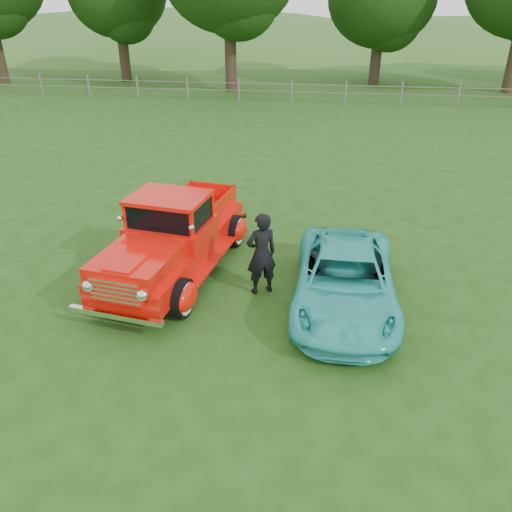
# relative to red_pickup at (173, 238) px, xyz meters

# --- Properties ---
(ground) EXTENTS (140.00, 140.00, 0.00)m
(ground) POSITION_rel_red_pickup_xyz_m (0.93, -2.13, -0.80)
(ground) COLOR #224512
(ground) RESTS_ON ground
(distant_hills) EXTENTS (116.00, 60.00, 18.00)m
(distant_hills) POSITION_rel_red_pickup_xyz_m (-3.16, 57.33, -5.34)
(distant_hills) COLOR #2C5D22
(distant_hills) RESTS_ON ground
(fence_line) EXTENTS (48.00, 0.12, 1.20)m
(fence_line) POSITION_rel_red_pickup_xyz_m (0.93, 19.87, -0.19)
(fence_line) COLOR #675E57
(fence_line) RESTS_ON ground
(red_pickup) EXTENTS (2.76, 5.18, 1.78)m
(red_pickup) POSITION_rel_red_pickup_xyz_m (0.00, 0.00, 0.00)
(red_pickup) COLOR black
(red_pickup) RESTS_ON ground
(teal_sedan) EXTENTS (1.90, 4.08, 1.13)m
(teal_sedan) POSITION_rel_red_pickup_xyz_m (3.58, -0.85, -0.23)
(teal_sedan) COLOR #2FBEB5
(teal_sedan) RESTS_ON ground
(man) EXTENTS (0.75, 0.66, 1.71)m
(man) POSITION_rel_red_pickup_xyz_m (1.95, -0.56, 0.06)
(man) COLOR black
(man) RESTS_ON ground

